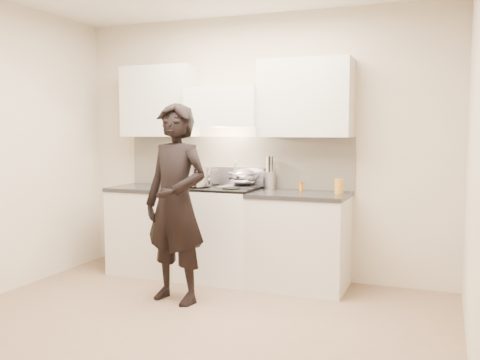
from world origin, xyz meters
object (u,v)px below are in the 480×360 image
at_px(wok, 243,177).
at_px(person, 176,203).
at_px(stove, 221,233).
at_px(counter_right, 300,240).
at_px(utensil_crock, 269,179).

xyz_separation_m(wok, person, (-0.27, -0.94, -0.17)).
distance_m(wok, person, 0.99).
relative_size(stove, counter_right, 1.04).
relative_size(counter_right, wok, 2.36).
bearing_deg(stove, utensil_crock, 25.83).
distance_m(stove, wok, 0.62).
height_order(stove, counter_right, stove).
xyz_separation_m(utensil_crock, person, (-0.52, -1.04, -0.15)).
height_order(utensil_crock, person, person).
distance_m(counter_right, person, 1.29).
distance_m(counter_right, utensil_crock, 0.71).
bearing_deg(person, utensil_crock, 75.39).
bearing_deg(stove, person, -95.24).
xyz_separation_m(stove, utensil_crock, (0.45, 0.22, 0.55)).
relative_size(counter_right, utensil_crock, 2.76).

